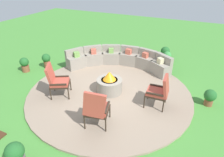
% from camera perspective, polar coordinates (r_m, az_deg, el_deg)
% --- Properties ---
extents(ground_plane, '(24.00, 24.00, 0.00)m').
position_cam_1_polar(ground_plane, '(6.72, -0.73, -4.10)').
color(ground_plane, '#478C38').
extents(patio_circle, '(5.37, 5.37, 0.06)m').
position_cam_1_polar(patio_circle, '(6.71, -0.73, -3.89)').
color(patio_circle, gray).
rests_on(patio_circle, ground_plane).
extents(fire_pit, '(0.84, 0.84, 0.73)m').
position_cam_1_polar(fire_pit, '(6.54, -0.75, -1.57)').
color(fire_pit, gray).
rests_on(fire_pit, patio_circle).
extents(curved_stone_bench, '(4.06, 1.90, 0.77)m').
position_cam_1_polar(curved_stone_bench, '(8.23, 1.93, 5.46)').
color(curved_stone_bench, gray).
rests_on(curved_stone_bench, patio_circle).
extents(lounge_chair_front_left, '(0.80, 0.81, 1.08)m').
position_cam_1_polar(lounge_chair_front_left, '(6.46, -15.54, -0.45)').
color(lounge_chair_front_left, '#2D2319').
rests_on(lounge_chair_front_left, patio_circle).
extents(lounge_chair_front_right, '(0.73, 0.74, 1.12)m').
position_cam_1_polar(lounge_chair_front_right, '(5.05, -4.53, -8.40)').
color(lounge_chair_front_right, '#2D2319').
rests_on(lounge_chair_front_right, patio_circle).
extents(lounge_chair_back_left, '(0.66, 0.58, 1.01)m').
position_cam_1_polar(lounge_chair_back_left, '(5.89, 13.42, -3.37)').
color(lounge_chair_back_left, '#2D2319').
rests_on(lounge_chair_back_left, patio_circle).
extents(potted_plant_0, '(0.36, 0.36, 0.53)m').
position_cam_1_polar(potted_plant_0, '(6.68, 26.18, -4.72)').
color(potted_plant_0, brown).
rests_on(potted_plant_0, ground_plane).
extents(potted_plant_1, '(0.39, 0.39, 0.62)m').
position_cam_1_polar(potted_plant_1, '(4.80, -25.86, -18.98)').
color(potted_plant_1, '#605B56').
rests_on(potted_plant_1, ground_plane).
extents(potted_plant_2, '(0.36, 0.36, 0.52)m').
position_cam_1_polar(potted_plant_2, '(9.06, 15.45, 6.05)').
color(potted_plant_2, brown).
rests_on(potted_plant_2, ground_plane).
extents(potted_plant_3, '(0.35, 0.35, 0.59)m').
position_cam_1_polar(potted_plant_3, '(8.69, -23.70, 3.82)').
color(potted_plant_3, brown).
rests_on(potted_plant_3, ground_plane).
extents(potted_plant_4, '(0.40, 0.40, 0.59)m').
position_cam_1_polar(potted_plant_4, '(9.40, 14.93, 7.22)').
color(potted_plant_4, brown).
rests_on(potted_plant_4, ground_plane).
extents(potted_plant_5, '(0.34, 0.34, 0.60)m').
position_cam_1_polar(potted_plant_5, '(8.72, -18.23, 5.07)').
color(potted_plant_5, brown).
rests_on(potted_plant_5, ground_plane).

